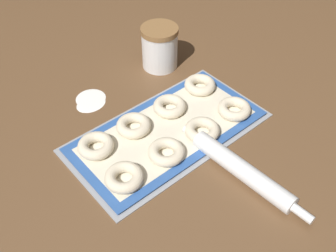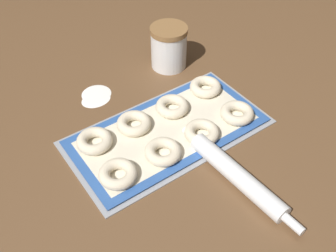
{
  "view_description": "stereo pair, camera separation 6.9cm",
  "coord_description": "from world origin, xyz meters",
  "px_view_note": "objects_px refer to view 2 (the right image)",
  "views": [
    {
      "loc": [
        -0.48,
        -0.55,
        0.75
      ],
      "look_at": [
        0.01,
        0.02,
        0.03
      ],
      "focal_mm": 42.0,
      "sensor_mm": 36.0,
      "label": 1
    },
    {
      "loc": [
        -0.43,
        -0.59,
        0.75
      ],
      "look_at": [
        0.01,
        0.02,
        0.03
      ],
      "focal_mm": 42.0,
      "sensor_mm": 36.0,
      "label": 2
    }
  ],
  "objects_px": {
    "bagel_front_mid_left": "(163,152)",
    "rolling_pin": "(237,175)",
    "flour_canister": "(169,47)",
    "bagel_front_far_left": "(118,174)",
    "bagel_front_far_right": "(237,113)",
    "bagel_back_mid_left": "(134,123)",
    "baking_tray": "(168,132)",
    "bagel_back_far_left": "(95,141)",
    "bagel_back_mid_right": "(172,106)",
    "bagel_front_mid_right": "(202,132)",
    "bagel_back_far_right": "(205,87)"
  },
  "relations": [
    {
      "from": "bagel_back_far_left",
      "to": "bagel_back_mid_left",
      "type": "height_order",
      "value": "same"
    },
    {
      "from": "bagel_front_mid_left",
      "to": "rolling_pin",
      "type": "xyz_separation_m",
      "value": [
        0.1,
        -0.16,
        -0.0
      ]
    },
    {
      "from": "bagel_front_far_right",
      "to": "bagel_back_mid_right",
      "type": "relative_size",
      "value": 1.0
    },
    {
      "from": "bagel_front_mid_left",
      "to": "bagel_back_far_left",
      "type": "relative_size",
      "value": 1.0
    },
    {
      "from": "flour_canister",
      "to": "bagel_front_far_right",
      "type": "bearing_deg",
      "value": -89.85
    },
    {
      "from": "bagel_front_mid_left",
      "to": "bagel_front_far_right",
      "type": "xyz_separation_m",
      "value": [
        0.25,
        -0.0,
        0.0
      ]
    },
    {
      "from": "bagel_front_mid_right",
      "to": "flour_canister",
      "type": "bearing_deg",
      "value": 68.84
    },
    {
      "from": "bagel_front_mid_right",
      "to": "bagel_back_mid_left",
      "type": "xyz_separation_m",
      "value": [
        -0.13,
        0.13,
        0.0
      ]
    },
    {
      "from": "bagel_front_far_right",
      "to": "rolling_pin",
      "type": "xyz_separation_m",
      "value": [
        -0.15,
        -0.16,
        -0.0
      ]
    },
    {
      "from": "bagel_front_far_right",
      "to": "flour_canister",
      "type": "xyz_separation_m",
      "value": [
        -0.0,
        0.32,
        0.04
      ]
    },
    {
      "from": "bagel_front_far_left",
      "to": "bagel_back_mid_right",
      "type": "height_order",
      "value": "same"
    },
    {
      "from": "bagel_front_far_right",
      "to": "bagel_back_far_left",
      "type": "xyz_separation_m",
      "value": [
        -0.37,
        0.13,
        0.0
      ]
    },
    {
      "from": "bagel_front_far_right",
      "to": "bagel_back_mid_left",
      "type": "relative_size",
      "value": 1.0
    },
    {
      "from": "bagel_front_far_left",
      "to": "bagel_front_far_right",
      "type": "bearing_deg",
      "value": -0.65
    },
    {
      "from": "bagel_back_far_right",
      "to": "flour_canister",
      "type": "bearing_deg",
      "value": 91.0
    },
    {
      "from": "bagel_front_far_left",
      "to": "bagel_back_mid_left",
      "type": "relative_size",
      "value": 1.0
    },
    {
      "from": "rolling_pin",
      "to": "bagel_front_far_right",
      "type": "bearing_deg",
      "value": 47.44
    },
    {
      "from": "bagel_front_mid_right",
      "to": "bagel_front_mid_left",
      "type": "bearing_deg",
      "value": 178.69
    },
    {
      "from": "bagel_front_mid_left",
      "to": "flour_canister",
      "type": "bearing_deg",
      "value": 52.46
    },
    {
      "from": "bagel_front_far_right",
      "to": "bagel_back_mid_left",
      "type": "xyz_separation_m",
      "value": [
        -0.25,
        0.13,
        0.0
      ]
    },
    {
      "from": "bagel_front_far_left",
      "to": "bagel_back_far_left",
      "type": "bearing_deg",
      "value": 87.53
    },
    {
      "from": "bagel_front_mid_left",
      "to": "flour_canister",
      "type": "relative_size",
      "value": 0.68
    },
    {
      "from": "bagel_front_mid_right",
      "to": "bagel_back_mid_right",
      "type": "height_order",
      "value": "same"
    },
    {
      "from": "bagel_back_far_left",
      "to": "flour_canister",
      "type": "distance_m",
      "value": 0.42
    },
    {
      "from": "bagel_front_mid_right",
      "to": "bagel_back_mid_left",
      "type": "distance_m",
      "value": 0.18
    },
    {
      "from": "bagel_front_far_right",
      "to": "flour_canister",
      "type": "relative_size",
      "value": 0.68
    },
    {
      "from": "bagel_back_mid_right",
      "to": "bagel_back_mid_left",
      "type": "bearing_deg",
      "value": 178.36
    },
    {
      "from": "baking_tray",
      "to": "bagel_back_mid_left",
      "type": "xyz_separation_m",
      "value": [
        -0.07,
        0.06,
        0.02
      ]
    },
    {
      "from": "bagel_front_far_left",
      "to": "bagel_front_mid_right",
      "type": "height_order",
      "value": "same"
    },
    {
      "from": "baking_tray",
      "to": "bagel_back_far_left",
      "type": "xyz_separation_m",
      "value": [
        -0.18,
        0.06,
        0.02
      ]
    },
    {
      "from": "bagel_back_far_left",
      "to": "bagel_back_mid_left",
      "type": "xyz_separation_m",
      "value": [
        0.12,
        -0.0,
        0.0
      ]
    },
    {
      "from": "bagel_back_far_right",
      "to": "rolling_pin",
      "type": "relative_size",
      "value": 0.24
    },
    {
      "from": "baking_tray",
      "to": "bagel_front_mid_left",
      "type": "bearing_deg",
      "value": -133.19
    },
    {
      "from": "bagel_front_mid_left",
      "to": "bagel_back_far_left",
      "type": "xyz_separation_m",
      "value": [
        -0.12,
        0.13,
        0.0
      ]
    },
    {
      "from": "bagel_front_far_right",
      "to": "bagel_back_far_left",
      "type": "bearing_deg",
      "value": 160.25
    },
    {
      "from": "bagel_front_far_right",
      "to": "bagel_back_mid_left",
      "type": "distance_m",
      "value": 0.28
    },
    {
      "from": "bagel_front_far_left",
      "to": "bagel_front_mid_left",
      "type": "bearing_deg",
      "value": -1.64
    },
    {
      "from": "bagel_front_mid_right",
      "to": "bagel_front_far_right",
      "type": "height_order",
      "value": "same"
    },
    {
      "from": "baking_tray",
      "to": "bagel_back_far_right",
      "type": "distance_m",
      "value": 0.2
    },
    {
      "from": "bagel_back_mid_right",
      "to": "rolling_pin",
      "type": "bearing_deg",
      "value": -93.43
    },
    {
      "from": "bagel_front_mid_right",
      "to": "bagel_back_far_right",
      "type": "distance_m",
      "value": 0.19
    },
    {
      "from": "bagel_front_mid_right",
      "to": "bagel_back_far_left",
      "type": "distance_m",
      "value": 0.28
    },
    {
      "from": "bagel_front_far_left",
      "to": "flour_canister",
      "type": "bearing_deg",
      "value": 40.37
    },
    {
      "from": "baking_tray",
      "to": "rolling_pin",
      "type": "height_order",
      "value": "rolling_pin"
    },
    {
      "from": "baking_tray",
      "to": "bagel_back_far_left",
      "type": "relative_size",
      "value": 5.79
    },
    {
      "from": "bagel_front_far_left",
      "to": "rolling_pin",
      "type": "height_order",
      "value": "rolling_pin"
    },
    {
      "from": "bagel_front_far_right",
      "to": "bagel_back_mid_right",
      "type": "distance_m",
      "value": 0.18
    },
    {
      "from": "flour_canister",
      "to": "bagel_front_far_left",
      "type": "bearing_deg",
      "value": -139.63
    },
    {
      "from": "bagel_front_mid_left",
      "to": "bagel_front_far_left",
      "type": "bearing_deg",
      "value": 178.36
    },
    {
      "from": "bagel_back_far_right",
      "to": "bagel_front_mid_right",
      "type": "bearing_deg",
      "value": -132.22
    }
  ]
}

